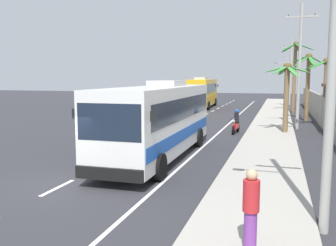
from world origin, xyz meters
TOP-DOWN VIEW (x-y plane):
  - ground_plane at (0.00, 0.00)m, footprint 160.00×160.00m
  - sidewalk_kerb at (6.80, 10.00)m, footprint 3.20×90.00m
  - lane_markings at (2.06, 14.94)m, footprint 3.49×71.66m
  - boundary_wall at (10.60, 14.00)m, footprint 0.24×60.00m
  - coach_bus_foreground at (1.87, 5.10)m, footprint 3.03×11.08m
  - coach_bus_far_lane at (-2.09, 34.50)m, footprint 3.22×10.78m
  - motorcycle_beside_bus at (4.52, 14.00)m, footprint 0.56×1.96m
  - pedestrian_near_kerb at (6.87, -3.75)m, footprint 0.36×0.36m
  - utility_pole_nearest at (8.48, -1.97)m, footprint 2.84×0.24m
  - utility_pole_mid at (8.65, 17.44)m, footprint 2.27×0.24m
  - utility_pole_far at (8.49, 36.85)m, footprint 2.15×0.24m
  - utility_pole_distant at (8.67, 56.27)m, footprint 3.74×0.24m
  - palm_nearest at (10.64, 18.69)m, footprint 3.29×3.24m
  - palm_second at (8.75, 30.58)m, footprint 3.41×3.66m
  - palm_third at (9.65, 23.16)m, footprint 3.16×3.43m
  - palm_fourth at (7.76, 14.60)m, footprint 2.99×2.70m

SIDE VIEW (x-z plane):
  - ground_plane at x=0.00m, z-range 0.00..0.00m
  - lane_markings at x=2.06m, z-range 0.00..0.01m
  - sidewalk_kerb at x=6.80m, z-range 0.00..0.14m
  - motorcycle_beside_bus at x=4.52m, z-range -0.16..1.52m
  - pedestrian_near_kerb at x=6.87m, z-range 0.19..1.98m
  - boundary_wall at x=10.60m, z-range 0.00..2.39m
  - coach_bus_foreground at x=1.87m, z-range 0.08..3.77m
  - coach_bus_far_lane at x=-2.09m, z-range 0.08..3.94m
  - palm_fourth at x=7.76m, z-range 0.93..5.77m
  - palm_nearest at x=10.64m, z-range 1.07..6.40m
  - palm_third at x=9.65m, z-range 1.02..6.97m
  - utility_pole_far at x=8.49m, z-range 0.19..9.07m
  - utility_pole_distant at x=8.67m, z-range 0.28..9.13m
  - utility_pole_mid at x=8.65m, z-range 0.22..9.38m
  - palm_second at x=8.75m, z-range 1.19..8.85m
  - utility_pole_nearest at x=8.48m, z-range 0.23..10.59m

